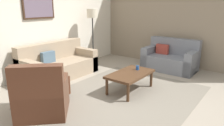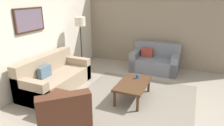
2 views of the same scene
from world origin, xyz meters
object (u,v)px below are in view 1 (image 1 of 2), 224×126
at_px(ottoman, 51,86).
at_px(lamp_standing, 92,19).
at_px(couch_main, 57,65).
at_px(cup, 137,68).
at_px(couch_loveseat, 171,59).
at_px(armchair_leather, 42,98).
at_px(coffee_table, 130,75).
at_px(framed_artwork, 39,7).

distance_m(ottoman, lamp_standing, 2.67).
relative_size(couch_main, lamp_standing, 1.14).
bearing_deg(cup, couch_loveseat, -2.42).
distance_m(couch_loveseat, ottoman, 3.50).
height_order(couch_main, armchair_leather, armchair_leather).
height_order(armchair_leather, coffee_table, armchair_leather).
distance_m(cup, lamp_standing, 2.37).
bearing_deg(ottoman, armchair_leather, -136.49).
bearing_deg(couch_main, framed_artwork, 105.49).
height_order(coffee_table, cup, cup).
distance_m(coffee_table, lamp_standing, 2.50).
distance_m(ottoman, framed_artwork, 2.15).
distance_m(couch_main, ottoman, 1.23).
xyz_separation_m(couch_loveseat, lamp_standing, (-1.03, 2.10, 1.11)).
height_order(armchair_leather, cup, armchair_leather).
bearing_deg(couch_main, ottoman, -135.35).
bearing_deg(framed_artwork, ottoman, -120.51).
relative_size(armchair_leather, ottoman, 2.02).
xyz_separation_m(coffee_table, framed_artwork, (-0.44, 2.47, 1.40)).
relative_size(armchair_leather, framed_artwork, 1.29).
height_order(couch_loveseat, framed_artwork, framed_artwork).
bearing_deg(lamp_standing, ottoman, -159.69).
xyz_separation_m(ottoman, framed_artwork, (0.75, 1.28, 1.56)).
xyz_separation_m(cup, framed_artwork, (-0.71, 2.48, 1.31)).
relative_size(cup, framed_artwork, 0.11).
xyz_separation_m(armchair_leather, coffee_table, (1.79, -0.62, 0.05)).
bearing_deg(couch_loveseat, cup, 177.58).
bearing_deg(coffee_table, cup, -2.36).
distance_m(armchair_leather, cup, 2.16).
relative_size(couch_main, armchair_leather, 1.73).
xyz_separation_m(couch_main, couch_loveseat, (2.39, -2.13, 0.00)).
height_order(armchair_leather, ottoman, armchair_leather).
relative_size(ottoman, coffee_table, 0.51).
bearing_deg(armchair_leather, framed_artwork, 53.78).
bearing_deg(couch_loveseat, coffee_table, 177.59).
distance_m(armchair_leather, ottoman, 0.83).
bearing_deg(couch_loveseat, couch_main, 138.28).
bearing_deg(armchair_leather, couch_loveseat, -10.33).
relative_size(couch_main, couch_loveseat, 1.35).
relative_size(couch_main, framed_artwork, 2.22).
distance_m(couch_main, coffee_table, 2.07).
xyz_separation_m(couch_loveseat, coffee_table, (-2.07, 0.09, 0.06)).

